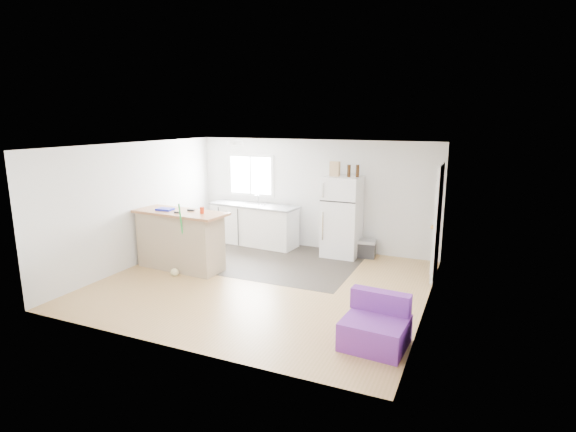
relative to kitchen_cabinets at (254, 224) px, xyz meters
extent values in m
cube|color=#AD8548|center=(1.32, -2.18, -0.48)|extent=(5.50, 5.00, 0.01)
cube|color=white|center=(1.32, -2.18, 1.93)|extent=(5.50, 5.00, 0.01)
cube|color=silver|center=(1.32, 0.32, 0.73)|extent=(5.50, 0.01, 2.40)
cube|color=silver|center=(1.32, -4.68, 0.73)|extent=(5.50, 0.01, 2.40)
cube|color=silver|center=(-1.43, -2.18, 0.73)|extent=(0.01, 5.00, 2.40)
cube|color=silver|center=(4.07, -2.18, 0.73)|extent=(0.01, 5.00, 2.40)
cube|color=#312B25|center=(0.59, -0.93, -0.47)|extent=(4.05, 2.50, 0.00)
cube|color=white|center=(-0.23, 0.31, 1.08)|extent=(1.18, 0.04, 0.98)
cube|color=white|center=(-0.23, 0.29, 1.08)|extent=(1.05, 0.01, 0.85)
cube|color=white|center=(-0.23, 0.29, 1.08)|extent=(0.03, 0.02, 0.85)
cube|color=white|center=(4.04, -0.63, 0.54)|extent=(0.05, 0.82, 2.03)
cube|color=white|center=(4.05, -0.63, 0.55)|extent=(0.03, 0.92, 2.10)
sphere|color=gold|center=(3.99, -0.95, 0.53)|extent=(0.07, 0.07, 0.07)
cylinder|color=white|center=(0.12, -0.98, 1.89)|extent=(0.30, 0.30, 0.07)
cube|color=white|center=(0.00, 0.00, -0.03)|extent=(2.07, 0.78, 0.89)
cube|color=slate|center=(0.00, 0.00, 0.44)|extent=(2.13, 0.83, 0.04)
cube|color=silver|center=(0.00, -0.03, 0.44)|extent=(0.59, 0.47, 0.06)
cube|color=tan|center=(-0.50, -2.09, 0.07)|extent=(1.71, 0.71, 1.08)
cube|color=#BC7E50|center=(-0.46, -2.09, 0.63)|extent=(1.88, 0.82, 0.05)
cube|color=white|center=(2.09, -0.04, 0.37)|extent=(0.74, 0.69, 1.68)
cube|color=black|center=(2.09, -0.39, 0.74)|extent=(0.74, 0.01, 0.02)
cube|color=silver|center=(1.80, -0.40, 0.96)|extent=(0.03, 0.02, 0.30)
cube|color=silver|center=(1.80, -0.40, 0.22)|extent=(0.03, 0.02, 0.59)
cube|color=#2B2B2D|center=(2.56, 0.04, -0.32)|extent=(0.50, 0.36, 0.31)
cube|color=#97979A|center=(2.56, 0.04, -0.13)|extent=(0.52, 0.39, 0.06)
cube|color=#772F98|center=(3.63, -3.61, -0.29)|extent=(0.83, 0.79, 0.37)
cube|color=#772F98|center=(3.63, -3.34, 0.03)|extent=(0.79, 0.24, 0.27)
cube|color=silver|center=(-0.35, -2.14, -0.33)|extent=(0.16, 0.12, 0.29)
cylinder|color=#1726A3|center=(-0.35, -2.14, -0.15)|extent=(0.06, 0.06, 0.06)
cylinder|color=green|center=(-0.21, -2.37, 0.23)|extent=(0.16, 0.34, 1.33)
sphere|color=beige|center=(-0.34, -2.50, -0.41)|extent=(0.15, 0.15, 0.15)
cylinder|color=red|center=(0.03, -2.08, 0.71)|extent=(0.09, 0.09, 0.12)
cube|color=#141CBE|center=(-0.79, -2.11, 0.67)|extent=(0.32, 0.25, 0.04)
cube|color=black|center=(-0.30, -1.98, 0.67)|extent=(0.14, 0.06, 0.03)
cube|color=black|center=(-0.42, -2.24, 0.67)|extent=(0.10, 0.05, 0.03)
cube|color=tan|center=(1.93, -0.09, 1.36)|extent=(0.21, 0.11, 0.30)
cylinder|color=#351D09|center=(2.23, -0.09, 1.33)|extent=(0.08, 0.08, 0.25)
cylinder|color=#351D09|center=(2.39, -0.03, 1.33)|extent=(0.08, 0.08, 0.25)
camera|label=1|loc=(4.72, -8.86, 2.36)|focal=28.00mm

